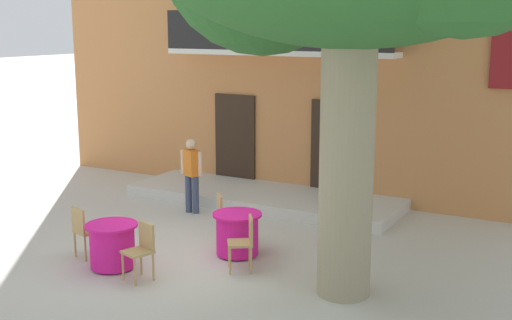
{
  "coord_description": "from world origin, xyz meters",
  "views": [
    {
      "loc": [
        6.24,
        -8.84,
        3.97
      ],
      "look_at": [
        -0.05,
        2.57,
        1.3
      ],
      "focal_mm": 46.54,
      "sensor_mm": 36.0,
      "label": 1
    }
  ],
  "objects_px": {
    "cafe_chair_near_tree_1": "(225,214)",
    "pedestrian_mid_plaza": "(192,171)",
    "cafe_chair_middle_0": "(141,247)",
    "cafe_table_middle": "(112,245)",
    "cafe_chair_middle_1": "(84,229)",
    "cafe_table_near_tree": "(237,234)",
    "cafe_chair_near_tree_0": "(245,240)"
  },
  "relations": [
    {
      "from": "cafe_chair_near_tree_1",
      "to": "pedestrian_mid_plaza",
      "type": "relative_size",
      "value": 0.57
    },
    {
      "from": "cafe_table_near_tree",
      "to": "cafe_chair_middle_1",
      "type": "xyz_separation_m",
      "value": [
        -2.23,
        -1.4,
        0.14
      ]
    },
    {
      "from": "cafe_chair_near_tree_0",
      "to": "cafe_chair_middle_1",
      "type": "xyz_separation_m",
      "value": [
        -2.71,
        -0.82,
        0.0
      ]
    },
    {
      "from": "cafe_chair_near_tree_0",
      "to": "cafe_table_middle",
      "type": "distance_m",
      "value": 2.19
    },
    {
      "from": "cafe_chair_middle_1",
      "to": "pedestrian_mid_plaza",
      "type": "relative_size",
      "value": 0.57
    },
    {
      "from": "cafe_chair_middle_0",
      "to": "cafe_chair_near_tree_0",
      "type": "bearing_deg",
      "value": 42.27
    },
    {
      "from": "pedestrian_mid_plaza",
      "to": "cafe_table_middle",
      "type": "bearing_deg",
      "value": -78.03
    },
    {
      "from": "cafe_table_near_tree",
      "to": "cafe_chair_near_tree_1",
      "type": "height_order",
      "value": "cafe_chair_near_tree_1"
    },
    {
      "from": "cafe_chair_middle_0",
      "to": "cafe_chair_middle_1",
      "type": "relative_size",
      "value": 1.0
    },
    {
      "from": "cafe_chair_middle_0",
      "to": "cafe_chair_near_tree_1",
      "type": "bearing_deg",
      "value": 84.92
    },
    {
      "from": "cafe_chair_near_tree_0",
      "to": "cafe_chair_middle_0",
      "type": "height_order",
      "value": "same"
    },
    {
      "from": "cafe_table_middle",
      "to": "cafe_chair_near_tree_0",
      "type": "bearing_deg",
      "value": 26.05
    },
    {
      "from": "cafe_chair_near_tree_0",
      "to": "pedestrian_mid_plaza",
      "type": "xyz_separation_m",
      "value": [
        -2.68,
        2.42,
        0.38
      ]
    },
    {
      "from": "cafe_chair_near_tree_0",
      "to": "cafe_table_middle",
      "type": "bearing_deg",
      "value": -153.95
    },
    {
      "from": "cafe_chair_middle_0",
      "to": "cafe_chair_middle_1",
      "type": "bearing_deg",
      "value": 168.67
    },
    {
      "from": "cafe_chair_near_tree_1",
      "to": "pedestrian_mid_plaza",
      "type": "xyz_separation_m",
      "value": [
        -1.65,
        1.33,
        0.38
      ]
    },
    {
      "from": "cafe_chair_near_tree_0",
      "to": "cafe_chair_middle_1",
      "type": "height_order",
      "value": "same"
    },
    {
      "from": "cafe_table_near_tree",
      "to": "cafe_table_middle",
      "type": "xyz_separation_m",
      "value": [
        -1.49,
        -1.54,
        0.0
      ]
    },
    {
      "from": "cafe_chair_middle_0",
      "to": "pedestrian_mid_plaza",
      "type": "xyz_separation_m",
      "value": [
        -1.45,
        3.54,
        0.38
      ]
    },
    {
      "from": "cafe_chair_near_tree_0",
      "to": "cafe_table_middle",
      "type": "relative_size",
      "value": 1.05
    },
    {
      "from": "cafe_chair_near_tree_1",
      "to": "cafe_table_middle",
      "type": "distance_m",
      "value": 2.26
    },
    {
      "from": "cafe_chair_near_tree_0",
      "to": "cafe_chair_middle_1",
      "type": "bearing_deg",
      "value": -163.12
    },
    {
      "from": "cafe_table_middle",
      "to": "cafe_table_near_tree",
      "type": "bearing_deg",
      "value": 46.05
    },
    {
      "from": "cafe_table_middle",
      "to": "cafe_chair_middle_1",
      "type": "relative_size",
      "value": 0.95
    },
    {
      "from": "cafe_chair_middle_0",
      "to": "pedestrian_mid_plaza",
      "type": "bearing_deg",
      "value": 112.35
    },
    {
      "from": "cafe_table_near_tree",
      "to": "cafe_chair_near_tree_0",
      "type": "height_order",
      "value": "cafe_chair_near_tree_0"
    },
    {
      "from": "cafe_chair_near_tree_1",
      "to": "cafe_chair_middle_1",
      "type": "bearing_deg",
      "value": -131.17
    },
    {
      "from": "cafe_table_near_tree",
      "to": "cafe_chair_near_tree_0",
      "type": "bearing_deg",
      "value": -50.47
    },
    {
      "from": "cafe_chair_middle_1",
      "to": "cafe_chair_near_tree_1",
      "type": "bearing_deg",
      "value": 48.83
    },
    {
      "from": "cafe_chair_near_tree_1",
      "to": "cafe_chair_middle_1",
      "type": "xyz_separation_m",
      "value": [
        -1.67,
        -1.92,
        0.0
      ]
    },
    {
      "from": "cafe_chair_near_tree_1",
      "to": "cafe_chair_near_tree_0",
      "type": "bearing_deg",
      "value": -46.63
    },
    {
      "from": "cafe_chair_near_tree_0",
      "to": "cafe_chair_middle_1",
      "type": "relative_size",
      "value": 1.0
    }
  ]
}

